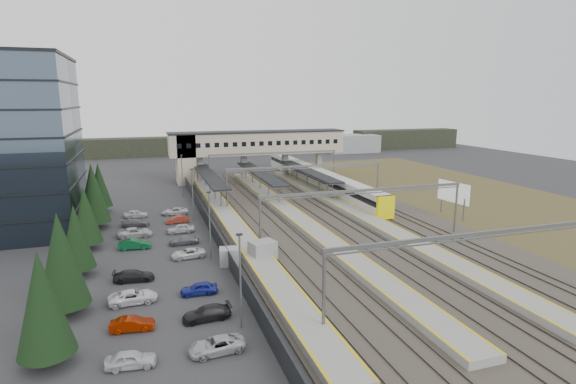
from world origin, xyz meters
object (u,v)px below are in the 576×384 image
object	(u,v)px
relay_cabin_far	(229,257)
billboard	(453,193)
footbridge	(246,146)
relay_cabin_near	(263,251)
train	(316,177)

from	to	relation	value
relay_cabin_far	billboard	world-z (taller)	billboard
footbridge	relay_cabin_near	bearing A→B (deg)	-100.86
relay_cabin_near	footbridge	bearing A→B (deg)	79.14
relay_cabin_far	billboard	bearing A→B (deg)	15.10
train	billboard	size ratio (longest dim) A/B	9.31
footbridge	billboard	size ratio (longest dim) A/B	6.30
footbridge	billboard	xyz separation A→B (m)	(23.79, -42.34, -4.16)
relay_cabin_near	footbridge	xyz separation A→B (m)	(10.07, 52.53, 6.74)
relay_cabin_near	train	size ratio (longest dim) A/B	0.06
relay_cabin_near	billboard	xyz separation A→B (m)	(33.86, 10.19, 2.58)
relay_cabin_far	billboard	distance (m)	39.22
relay_cabin_far	billboard	size ratio (longest dim) A/B	0.37
footbridge	train	bearing A→B (deg)	-44.46
billboard	footbridge	bearing A→B (deg)	119.33
footbridge	billboard	world-z (taller)	footbridge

